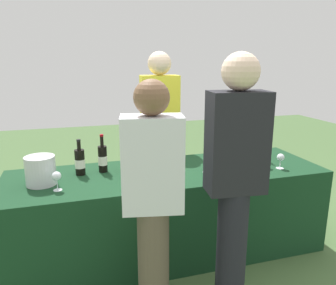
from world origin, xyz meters
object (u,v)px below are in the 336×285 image
Objects in this scene: guest_0 at (153,197)px; wine_glass_2 at (237,161)px; wine_bottle_0 at (80,162)px; wine_bottle_2 at (126,157)px; wine_glass_5 at (281,158)px; wine_glass_3 at (249,160)px; wine_bottle_1 at (103,158)px; wine_glass_1 at (207,161)px; wine_bottle_6 at (259,148)px; wine_glass_4 at (263,155)px; wine_bottle_3 at (220,150)px; ice_bucket at (41,171)px; server_pouring at (160,129)px; guest_1 at (235,176)px; wine_glass_0 at (57,177)px; wine_bottle_5 at (238,145)px; wine_bottle_4 at (233,148)px.

wine_glass_2 is at bearing 43.58° from guest_0.
wine_glass_2 is at bearing -13.67° from wine_bottle_0.
wine_bottle_2 is at bearing -1.12° from wine_bottle_0.
wine_glass_3 is at bearing 179.97° from wine_glass_5.
wine_glass_1 is at bearing -17.79° from wine_bottle_1.
wine_glass_2 is (0.88, -0.30, -0.03)m from wine_bottle_2.
wine_bottle_6 is 2.02× the size of wine_glass_4.
wine_bottle_3 is 2.42× the size of wine_glass_2.
wine_glass_1 is 0.09× the size of guest_0.
ice_bucket is (-1.65, 0.19, 0.01)m from wine_glass_3.
wine_bottle_3 reaches higher than ice_bucket.
guest_0 reaches higher than wine_glass_2.
wine_bottle_0 is 0.95× the size of wine_bottle_3.
guest_0 is (0.21, -0.87, -0.01)m from wine_bottle_1.
wine_glass_3 is at bearing 124.04° from server_pouring.
guest_1 is (-0.70, -0.84, 0.09)m from wine_bottle_6.
wine_bottle_1 is at bearing 18.75° from ice_bucket.
wine_bottle_3 is (0.86, -0.00, -0.00)m from wine_bottle_2.
wine_bottle_2 is at bearing 179.75° from wine_bottle_3.
wine_bottle_3 is 0.53m from wine_glass_5.
server_pouring is (0.46, 0.59, 0.10)m from wine_bottle_2.
wine_glass_0 is 1.01× the size of wine_glass_3.
wine_bottle_1 is at bearing 172.60° from wine_bottle_2.
ice_bucket reaches higher than wine_glass_3.
wine_bottle_6 is at bearing -37.04° from wine_bottle_5.
wine_bottle_2 is at bearing 178.10° from wine_bottle_6.
wine_bottle_0 is at bearing 178.88° from wine_bottle_2.
wine_glass_4 is 1.84m from ice_bucket.
wine_bottle_4 is 1.12× the size of wine_bottle_6.
wine_glass_1 is (1.01, -0.25, -0.01)m from wine_bottle_0.
wine_bottle_1 is 1.38m from wine_glass_4.
wine_glass_4 is at bearing 147.59° from wine_glass_5.
guest_1 is at bearing -31.45° from ice_bucket.
wine_bottle_3 is 0.13m from wine_bottle_4.
wine_bottle_6 is 1.36× the size of ice_bucket.
server_pouring is 1.12× the size of guest_0.
wine_bottle_0 is 0.94m from guest_0.
wine_bottle_3 is at bearing 174.46° from wine_bottle_6.
guest_1 is (-0.33, -0.59, 0.11)m from wine_glass_2.
wine_bottle_4 is at bearing -1.10° from wine_bottle_0.
wine_glass_1 is at bearing 2.72° from wine_glass_0.
wine_glass_1 is at bearing -20.75° from wine_bottle_2.
wine_bottle_1 is 1.45m from wine_bottle_6.
wine_glass_5 is (1.28, -0.33, -0.02)m from wine_bottle_2.
wine_bottle_0 is 1.33× the size of ice_bucket.
wine_bottle_6 is at bearing 56.78° from guest_1.
server_pouring is 1.02× the size of guest_1.
wine_bottle_1 is 0.50m from ice_bucket.
wine_glass_1 is at bearing -162.11° from wine_bottle_6.
ice_bucket is at bearing -153.66° from wine_bottle_0.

